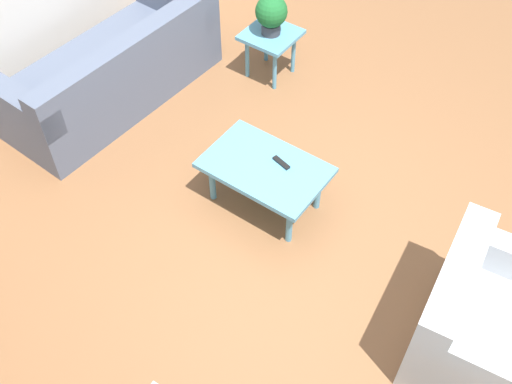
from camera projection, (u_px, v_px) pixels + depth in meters
name	position (u px, v px, depth m)	size (l,w,h in m)	color
ground_plane	(292.00, 226.00, 4.70)	(14.00, 14.00, 0.00)	brown
sofa	(113.00, 72.00, 5.50)	(1.03, 2.14, 0.79)	#4C566B
armchair	(490.00, 328.00, 3.78)	(1.02, 1.09, 0.80)	#A8ADB2
coffee_table	(265.00, 170.00, 4.58)	(0.94, 0.61, 0.43)	teal
side_table_plant	(271.00, 40.00, 5.65)	(0.48, 0.48, 0.47)	teal
potted_plant	(271.00, 13.00, 5.44)	(0.30, 0.30, 0.38)	#333338
remote_control	(281.00, 163.00, 4.55)	(0.16, 0.08, 0.02)	black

